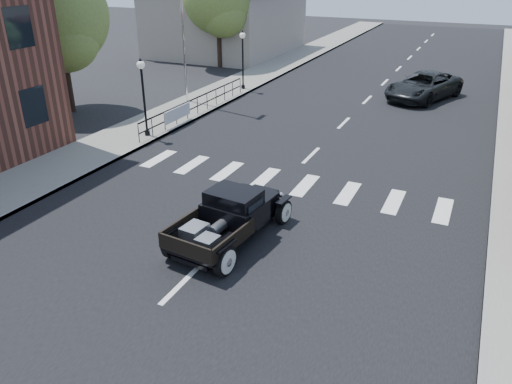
% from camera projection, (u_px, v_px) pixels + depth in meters
% --- Properties ---
extents(ground, '(120.00, 120.00, 0.00)m').
position_uv_depth(ground, '(236.00, 231.00, 15.20)').
color(ground, black).
rests_on(ground, ground).
extents(road, '(14.00, 80.00, 0.02)m').
position_uv_depth(road, '(359.00, 108.00, 27.52)').
color(road, black).
rests_on(road, ground).
extents(road_markings, '(12.00, 60.00, 0.06)m').
position_uv_depth(road_markings, '(332.00, 135.00, 23.42)').
color(road_markings, silver).
rests_on(road_markings, ground).
extents(sidewalk_left, '(3.00, 80.00, 0.15)m').
position_uv_depth(sidewalk_left, '(223.00, 92.00, 30.72)').
color(sidewalk_left, gray).
rests_on(sidewalk_left, ground).
extents(low_building_left, '(10.00, 12.00, 5.00)m').
position_uv_depth(low_building_left, '(227.00, 23.00, 42.84)').
color(low_building_left, gray).
rests_on(low_building_left, ground).
extents(railing, '(0.08, 10.00, 1.00)m').
position_uv_depth(railing, '(197.00, 104.00, 25.91)').
color(railing, black).
rests_on(railing, sidewalk_left).
extents(banner, '(0.04, 2.20, 0.60)m').
position_uv_depth(banner, '(178.00, 118.00, 24.32)').
color(banner, silver).
rests_on(banner, sidewalk_left).
extents(lamp_post_b, '(0.36, 0.36, 3.50)m').
position_uv_depth(lamp_post_b, '(144.00, 98.00, 22.21)').
color(lamp_post_b, black).
rests_on(lamp_post_b, sidewalk_left).
extents(lamp_post_c, '(0.36, 0.36, 3.50)m').
position_uv_depth(lamp_post_c, '(243.00, 60.00, 30.42)').
color(lamp_post_c, black).
rests_on(lamp_post_c, sidewalk_left).
extents(big_tree_near, '(5.09, 5.09, 7.48)m').
position_uv_depth(big_tree_near, '(61.00, 40.00, 25.50)').
color(big_tree_near, '#5B7030').
rests_on(big_tree_near, ground).
extents(big_tree_far, '(5.08, 5.08, 7.46)m').
position_uv_depth(big_tree_far, '(219.00, 16.00, 36.43)').
color(big_tree_far, '#5B7030').
rests_on(big_tree_far, ground).
extents(hotrod_pickup, '(2.56, 4.68, 1.55)m').
position_uv_depth(hotrod_pickup, '(230.00, 217.00, 14.37)').
color(hotrod_pickup, black).
rests_on(hotrod_pickup, ground).
extents(second_car, '(4.35, 6.06, 1.53)m').
position_uv_depth(second_car, '(424.00, 86.00, 29.03)').
color(second_car, black).
rests_on(second_car, ground).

